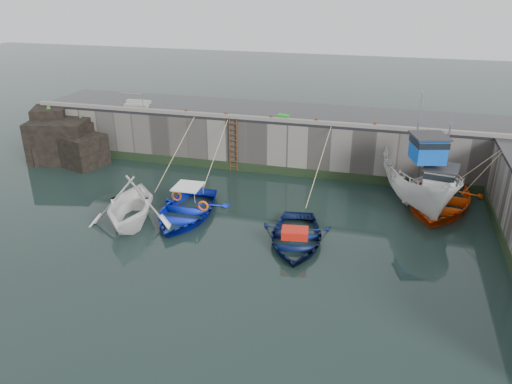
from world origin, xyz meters
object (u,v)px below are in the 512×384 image
(ladder, at_px, (233,145))
(boat_near_blue, at_px, (186,216))
(bollard_d, at_px, (316,121))
(bollard_e, at_px, (375,125))
(bollard_a, at_px, (186,112))
(boat_far_orange, at_px, (438,198))
(boat_far_white, at_px, (419,181))
(boat_near_white, at_px, (132,222))
(bollard_b, at_px, (226,115))
(fish_crate, at_px, (283,117))
(boat_near_navy, at_px, (295,242))
(bollard_c, at_px, (271,118))

(ladder, xyz_separation_m, boat_near_blue, (-0.36, -6.55, -1.59))
(ladder, bearing_deg, bollard_d, 4.00)
(bollard_e, bearing_deg, boat_near_blue, -140.55)
(bollard_a, bearing_deg, ladder, -6.38)
(bollard_a, distance_m, bollard_d, 7.80)
(boat_far_orange, bearing_deg, boat_far_white, -170.39)
(boat_near_white, relative_size, boat_far_orange, 0.67)
(bollard_d, bearing_deg, bollard_b, 180.00)
(boat_near_blue, bearing_deg, bollard_b, 89.63)
(bollard_b, bearing_deg, fish_crate, 4.03)
(ladder, distance_m, bollard_d, 5.11)
(boat_far_white, xyz_separation_m, bollard_b, (-11.00, 2.35, 2.10))
(boat_near_white, bearing_deg, fish_crate, 41.95)
(ladder, distance_m, fish_crate, 3.38)
(boat_near_navy, xyz_separation_m, boat_far_orange, (6.21, 5.66, 0.43))
(bollard_b, xyz_separation_m, bollard_c, (2.70, 0.00, 0.00))
(boat_near_blue, relative_size, bollard_e, 18.71)
(boat_near_navy, bearing_deg, bollard_d, 85.33)
(boat_near_navy, height_order, bollard_c, bollard_c)
(boat_near_white, bearing_deg, boat_far_orange, 7.20)
(ladder, relative_size, bollard_d, 11.43)
(boat_far_white, distance_m, bollard_b, 11.44)
(boat_near_blue, relative_size, boat_far_orange, 0.72)
(fish_crate, xyz_separation_m, bollard_d, (1.95, -0.24, -0.02))
(ladder, distance_m, boat_near_white, 8.39)
(boat_near_navy, bearing_deg, bollard_a, 127.80)
(fish_crate, bearing_deg, boat_near_white, -111.04)
(ladder, bearing_deg, bollard_e, 2.40)
(boat_near_navy, bearing_deg, boat_near_white, 172.92)
(boat_far_white, bearing_deg, bollard_b, 151.61)
(boat_far_white, relative_size, bollard_e, 28.37)
(bollard_b, distance_m, bollard_d, 5.30)
(ladder, distance_m, boat_near_blue, 6.75)
(boat_far_orange, height_order, bollard_b, boat_far_orange)
(ladder, relative_size, bollard_c, 11.43)
(boat_near_navy, xyz_separation_m, bollard_e, (2.72, 8.02, 3.30))
(bollard_c, bearing_deg, boat_far_white, -15.84)
(bollard_a, relative_size, bollard_e, 1.00)
(fish_crate, bearing_deg, ladder, -156.90)
(boat_near_navy, height_order, bollard_d, bollard_d)
(boat_far_orange, relative_size, fish_crate, 11.40)
(boat_near_blue, height_order, bollard_a, bollard_a)
(bollard_b, xyz_separation_m, bollard_e, (8.50, 0.00, 0.00))
(bollard_b, bearing_deg, bollard_d, 0.00)
(boat_near_navy, bearing_deg, ladder, 116.39)
(boat_far_orange, bearing_deg, fish_crate, 173.06)
(boat_far_orange, bearing_deg, boat_near_navy, -127.87)
(bollard_a, bearing_deg, bollard_b, 0.00)
(bollard_a, relative_size, bollard_b, 1.00)
(ladder, height_order, boat_near_white, ladder)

